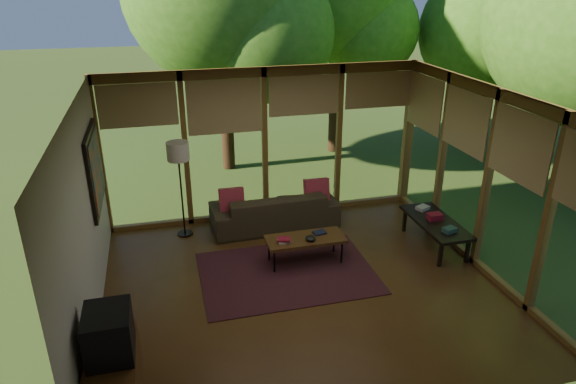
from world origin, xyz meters
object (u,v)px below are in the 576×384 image
object	(u,v)px
coffee_table	(305,240)
side_console	(436,223)
sofa	(274,209)
television	(109,334)
media_cabinet	(114,377)
floor_lamp	(178,157)

from	to	relation	value
coffee_table	side_console	distance (m)	2.18
sofa	television	world-z (taller)	television
media_cabinet	floor_lamp	world-z (taller)	floor_lamp
floor_lamp	sofa	bearing A→B (deg)	-2.45
sofa	coffee_table	bearing A→B (deg)	95.53
sofa	television	bearing A→B (deg)	52.73
media_cabinet	coffee_table	world-z (taller)	media_cabinet
sofa	floor_lamp	distance (m)	1.90
sofa	television	xyz separation A→B (m)	(-2.50, -3.52, 0.53)
sofa	side_console	xyz separation A→B (m)	(2.35, -1.36, 0.09)
media_cabinet	coffee_table	size ratio (longest dim) A/B	0.83
coffee_table	media_cabinet	bearing A→B (deg)	-140.90
sofa	side_console	world-z (taller)	sofa
media_cabinet	side_console	world-z (taller)	media_cabinet
sofa	floor_lamp	xyz separation A→B (m)	(-1.56, 0.07, 1.09)
side_console	coffee_table	bearing A→B (deg)	179.11
floor_lamp	side_console	size ratio (longest dim) A/B	1.18
floor_lamp	coffee_table	bearing A→B (deg)	-38.84
television	side_console	world-z (taller)	television
television	side_console	distance (m)	5.32
media_cabinet	side_console	xyz separation A→B (m)	(4.87, 2.15, 0.11)
sofa	side_console	size ratio (longest dim) A/B	1.56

